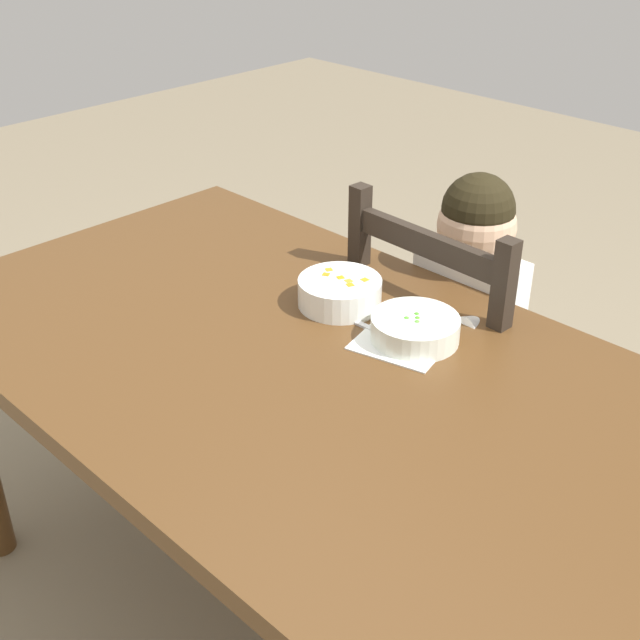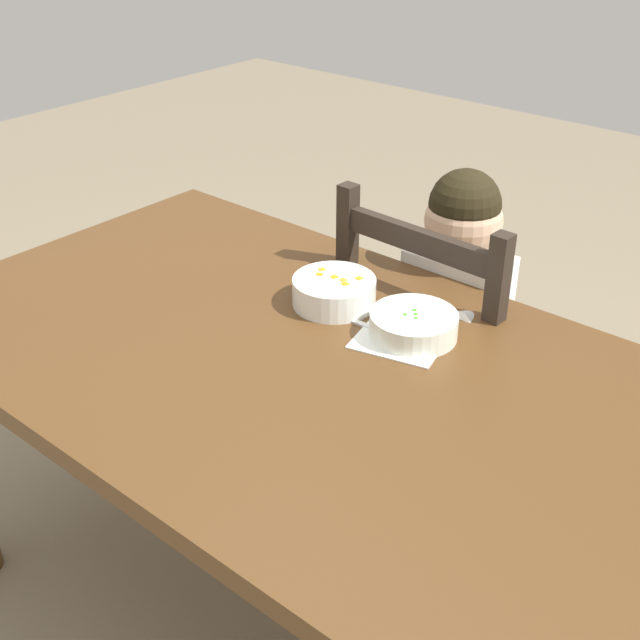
# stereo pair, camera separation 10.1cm
# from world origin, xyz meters

# --- Properties ---
(ground_plane) EXTENTS (8.00, 8.00, 0.00)m
(ground_plane) POSITION_xyz_m (0.00, 0.00, 0.00)
(ground_plane) COLOR #7F7159
(dining_table) EXTENTS (1.51, 0.88, 0.72)m
(dining_table) POSITION_xyz_m (0.00, 0.00, 0.63)
(dining_table) COLOR #533419
(dining_table) RESTS_ON ground
(dining_chair) EXTENTS (0.44, 0.44, 0.90)m
(dining_chair) POSITION_xyz_m (0.04, 0.49, 0.43)
(dining_chair) COLOR #2B231B
(dining_chair) RESTS_ON ground
(child_figure) EXTENTS (0.32, 0.31, 0.94)m
(child_figure) POSITION_xyz_m (0.04, 0.48, 0.62)
(child_figure) COLOR white
(child_figure) RESTS_ON ground
(bowl_of_peas) EXTENTS (0.17, 0.17, 0.05)m
(bowl_of_peas) POSITION_xyz_m (0.14, 0.19, 0.74)
(bowl_of_peas) COLOR white
(bowl_of_peas) RESTS_ON dining_table
(bowl_of_carrots) EXTENTS (0.17, 0.17, 0.06)m
(bowl_of_carrots) POSITION_xyz_m (-0.06, 0.19, 0.75)
(bowl_of_carrots) COLOR white
(bowl_of_carrots) RESTS_ON dining_table
(spoon) EXTENTS (0.14, 0.03, 0.01)m
(spoon) POSITION_xyz_m (-0.00, 0.16, 0.72)
(spoon) COLOR silver
(spoon) RESTS_ON dining_table
(paper_napkin) EXTENTS (0.19, 0.18, 0.00)m
(paper_napkin) POSITION_xyz_m (0.13, 0.16, 0.72)
(paper_napkin) COLOR white
(paper_napkin) RESTS_ON dining_table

